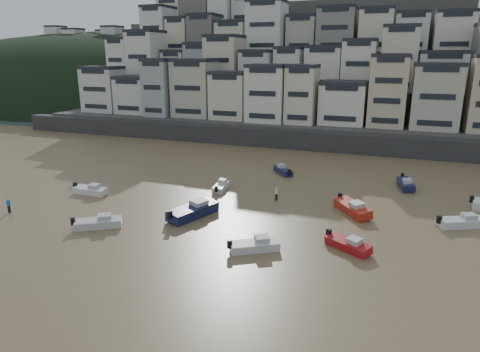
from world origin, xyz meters
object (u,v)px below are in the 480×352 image
at_px(boat_h, 283,170).
at_px(person_blue, 9,205).
at_px(boat_f, 221,185).
at_px(boat_i, 406,183).
at_px(boat_b, 348,243).
at_px(boat_c, 193,209).
at_px(boat_d, 462,220).
at_px(boat_j, 98,221).
at_px(boat_e, 353,206).
at_px(person_pink, 276,194).
at_px(boat_a, 255,244).
at_px(boat_k, 90,189).

distance_m(boat_h, person_blue, 37.10).
distance_m(boat_f, boat_i, 25.11).
height_order(boat_b, boat_h, boat_b).
relative_size(boat_c, boat_f, 1.55).
bearing_deg(boat_d, boat_j, 174.71).
xyz_separation_m(boat_e, boat_j, (-24.59, -13.57, -0.13)).
xyz_separation_m(boat_b, boat_e, (-0.66, 9.83, 0.17)).
relative_size(boat_d, person_blue, 3.09).
distance_m(boat_d, boat_e, 11.26).
height_order(boat_f, person_pink, person_pink).
distance_m(boat_b, person_blue, 37.95).
relative_size(boat_a, boat_b, 1.02).
distance_m(boat_k, person_blue, 9.73).
xyz_separation_m(boat_j, boat_k, (-8.18, 8.86, -0.02)).
height_order(boat_a, boat_f, boat_a).
relative_size(boat_a, boat_f, 1.11).
height_order(boat_j, person_blue, person_blue).
bearing_deg(boat_b, boat_i, 107.81).
xyz_separation_m(boat_f, person_pink, (8.12, -1.56, 0.25)).
distance_m(boat_f, boat_k, 17.07).
xyz_separation_m(boat_e, boat_k, (-32.77, -4.71, -0.15)).
bearing_deg(boat_c, boat_i, -28.64).
relative_size(boat_b, person_pink, 2.82).
xyz_separation_m(boat_h, boat_k, (-21.01, -18.37, 0.06)).
height_order(boat_b, boat_c, boat_c).
height_order(boat_d, boat_i, boat_i).
bearing_deg(boat_k, boat_f, 27.60).
relative_size(boat_i, person_pink, 3.09).
height_order(boat_d, boat_e, boat_e).
bearing_deg(boat_h, person_blue, 96.96).
bearing_deg(boat_e, boat_f, -136.45).
xyz_separation_m(boat_i, person_blue, (-42.88, -25.79, 0.14)).
distance_m(boat_f, boat_h, 12.16).
relative_size(boat_j, person_pink, 2.98).
relative_size(boat_b, person_blue, 2.82).
distance_m(boat_b, boat_f, 22.22).
distance_m(boat_j, boat_k, 12.05).
bearing_deg(boat_a, boat_d, 2.99).
relative_size(boat_e, boat_h, 1.33).
distance_m(boat_e, boat_k, 33.10).
bearing_deg(boat_h, boat_i, -134.08).
height_order(boat_b, boat_k, boat_k).
distance_m(boat_a, boat_h, 27.07).
xyz_separation_m(boat_f, boat_j, (-7.07, -16.53, 0.09)).
xyz_separation_m(boat_b, boat_k, (-33.42, 5.12, 0.02)).
bearing_deg(person_pink, boat_c, -129.72).
bearing_deg(person_pink, boat_d, -4.13).
relative_size(boat_b, boat_c, 0.70).
distance_m(boat_a, boat_k, 26.68).
bearing_deg(boat_a, person_blue, 148.88).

